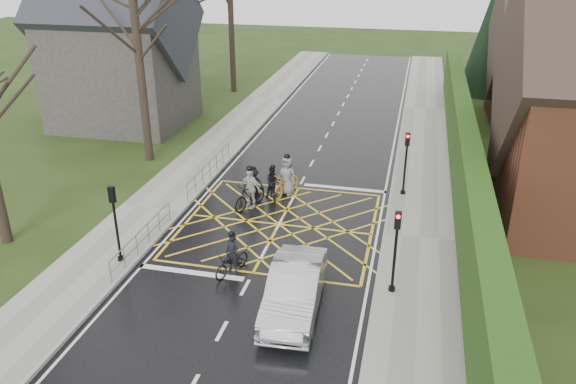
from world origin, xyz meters
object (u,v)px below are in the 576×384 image
at_px(cyclist_back, 273,185).
at_px(cyclist_mid, 254,187).
at_px(cyclist_lead, 287,181).
at_px(cyclist_front, 250,192).
at_px(car, 294,289).
at_px(cyclist_rear, 232,260).

xyz_separation_m(cyclist_back, cyclist_mid, (-0.87, -0.28, -0.04)).
bearing_deg(cyclist_lead, cyclist_back, -118.86).
distance_m(cyclist_front, car, 8.06).
xyz_separation_m(cyclist_back, cyclist_front, (-0.74, -1.33, 0.13)).
height_order(cyclist_front, car, cyclist_front).
bearing_deg(cyclist_mid, cyclist_back, 13.96).
height_order(cyclist_mid, cyclist_front, cyclist_front).
distance_m(cyclist_front, cyclist_lead, 2.25).
bearing_deg(cyclist_back, cyclist_mid, 174.84).
relative_size(cyclist_lead, car, 0.48).
relative_size(cyclist_rear, cyclist_lead, 0.83).
bearing_deg(cyclist_mid, cyclist_rear, -84.23).
height_order(cyclist_rear, cyclist_back, cyclist_rear).
distance_m(cyclist_lead, car, 9.31).
height_order(cyclist_rear, cyclist_mid, cyclist_rear).
relative_size(cyclist_rear, car, 0.40).
xyz_separation_m(cyclist_front, cyclist_lead, (1.30, 1.84, -0.04)).
relative_size(cyclist_back, cyclist_front, 0.81).
height_order(cyclist_lead, car, cyclist_lead).
height_order(cyclist_back, cyclist_mid, cyclist_back).
relative_size(cyclist_back, cyclist_mid, 1.01).
distance_m(cyclist_back, car, 8.99).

